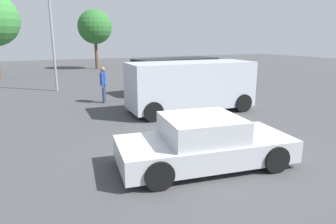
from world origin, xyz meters
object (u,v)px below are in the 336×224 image
Objects in this scene: dog at (209,123)px; van_white at (190,85)px; light_post_near at (51,21)px; pedestrian at (103,82)px; sedan_foreground at (204,143)px; suv_dark at (176,74)px.

van_white reaches higher than dog.
pedestrian is at bearing -70.20° from light_post_near.
sedan_foreground is 7.35× the size of dog.
light_post_near reaches higher than sedan_foreground.
dog is (1.65, 2.18, -0.26)m from sedan_foreground.
light_post_near is (-6.02, 3.63, 2.88)m from suv_dark.
dog is at bearing -116.82° from suv_dark.
light_post_near reaches higher than suv_dark.
pedestrian is (-4.39, -0.89, -0.04)m from suv_dark.
dog is 0.11× the size of light_post_near.
dog is 7.49m from suv_dark.
van_white is 0.93× the size of light_post_near.
sedan_foreground is 5.61m from van_white.
dog is 0.35× the size of pedestrian.
sedan_foreground is at bearing 117.12° from pedestrian.
light_post_near reaches higher than van_white.
pedestrian is (-2.81, 3.35, -0.10)m from van_white.
suv_dark is 4.48m from pedestrian.
van_white is at bearing 155.39° from pedestrian.
pedestrian reaches higher than sedan_foreground.
van_white reaches higher than pedestrian.
dog is 0.12× the size of suv_dark.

